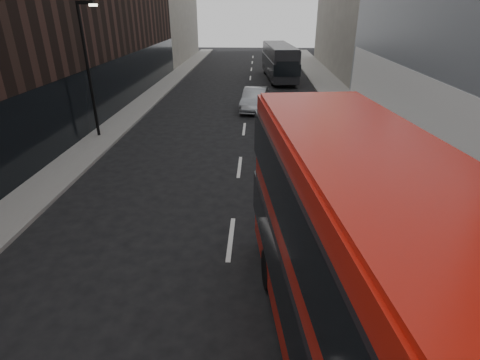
# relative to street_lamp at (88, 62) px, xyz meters

# --- Properties ---
(sidewalk_right) EXTENTS (3.00, 80.00, 0.15)m
(sidewalk_right) POSITION_rel_street_lamp_xyz_m (15.72, 7.00, -4.11)
(sidewalk_right) COLOR slate
(sidewalk_right) RESTS_ON ground
(sidewalk_left) EXTENTS (2.00, 80.00, 0.15)m
(sidewalk_left) POSITION_rel_street_lamp_xyz_m (0.22, 7.00, -4.11)
(sidewalk_left) COLOR slate
(sidewalk_left) RESTS_ON ground
(building_left_mid) EXTENTS (5.00, 24.00, 14.00)m
(building_left_mid) POSITION_rel_street_lamp_xyz_m (-3.28, 12.00, 2.82)
(building_left_mid) COLOR black
(building_left_mid) RESTS_ON ground
(building_left_far) EXTENTS (5.00, 20.00, 13.00)m
(building_left_far) POSITION_rel_street_lamp_xyz_m (-3.28, 34.00, 2.32)
(building_left_far) COLOR slate
(building_left_far) RESTS_ON ground
(street_lamp) EXTENTS (1.06, 0.22, 7.00)m
(street_lamp) POSITION_rel_street_lamp_xyz_m (0.00, 0.00, 0.00)
(street_lamp) COLOR black
(street_lamp) RESTS_ON sidewalk_left
(red_bus) EXTENTS (4.30, 12.15, 4.82)m
(red_bus) POSITION_rel_street_lamp_xyz_m (11.08, -15.81, -1.51)
(red_bus) COLOR #B1150A
(red_bus) RESTS_ON ground
(grey_bus) EXTENTS (3.40, 10.64, 3.39)m
(grey_bus) POSITION_rel_street_lamp_xyz_m (11.14, 19.42, -2.37)
(grey_bus) COLOR black
(grey_bus) RESTS_ON ground
(car_a) EXTENTS (1.97, 3.87, 1.26)m
(car_a) POSITION_rel_street_lamp_xyz_m (10.70, 1.70, -3.55)
(car_a) COLOR black
(car_a) RESTS_ON ground
(car_b) EXTENTS (2.11, 4.76, 1.52)m
(car_b) POSITION_rel_street_lamp_xyz_m (8.80, 6.82, -3.42)
(car_b) COLOR gray
(car_b) RESTS_ON ground
(car_c) EXTENTS (2.23, 4.71, 1.33)m
(car_c) POSITION_rel_street_lamp_xyz_m (9.28, 6.83, -3.52)
(car_c) COLOR black
(car_c) RESTS_ON ground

